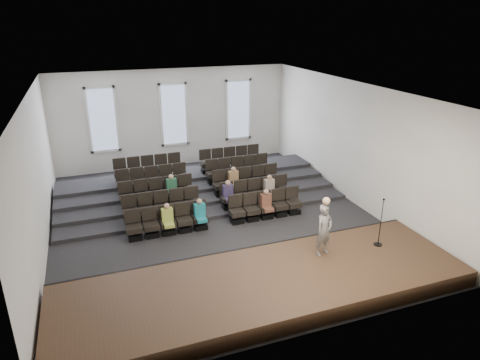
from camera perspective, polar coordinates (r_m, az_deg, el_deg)
name	(u,v)px	position (r m, az deg, el deg)	size (l,w,h in m)	color
ground	(214,219)	(16.80, -3.42, -5.18)	(14.00, 14.00, 0.00)	black
ceiling	(211,90)	(15.27, -3.83, 11.94)	(12.00, 14.00, 0.02)	white
wall_back	(174,118)	(22.45, -8.81, 8.16)	(12.00, 0.04, 5.00)	white
wall_front	(302,249)	(9.88, 8.29, -9.05)	(12.00, 0.04, 5.00)	white
wall_left	(35,178)	(15.39, -25.61, 0.28)	(0.04, 14.00, 5.00)	white
wall_right	(352,143)	(18.40, 14.71, 4.86)	(0.04, 14.00, 5.00)	white
stage	(266,286)	(12.53, 3.53, -13.87)	(11.80, 3.60, 0.50)	#3F2A1B
stage_lip	(244,255)	(13.91, 0.59, -9.97)	(11.80, 0.06, 0.52)	black
risers	(194,186)	(19.53, -6.13, -0.77)	(11.80, 4.80, 0.60)	black
seating_rows	(203,189)	(17.88, -4.90, -1.16)	(6.80, 4.70, 1.67)	black
windows	(174,115)	(22.34, -8.81, 8.62)	(8.44, 0.10, 3.24)	white
audience	(221,196)	(16.82, -2.60, -2.10)	(4.85, 2.64, 1.10)	#A7B548
speaker	(324,230)	(13.34, 11.14, -6.57)	(0.60, 0.39, 1.65)	slate
mic_stand	(380,231)	(14.44, 18.12, -6.53)	(0.27, 0.27, 1.63)	black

